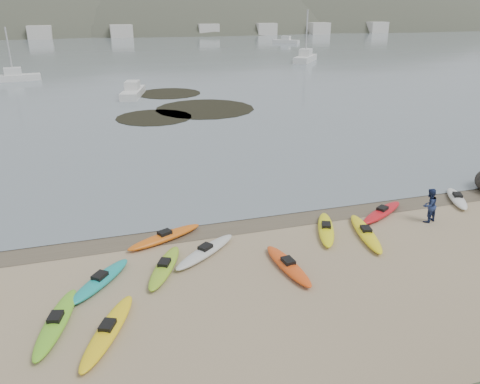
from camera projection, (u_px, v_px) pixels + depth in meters
name	position (u px, v px, depth m)	size (l,w,h in m)	color
ground	(240.00, 221.00, 22.62)	(600.00, 600.00, 0.00)	tan
wet_sand	(242.00, 223.00, 22.35)	(60.00, 60.00, 0.00)	brown
water	(97.00, 23.00, 288.91)	(1200.00, 1200.00, 0.00)	slate
kayaks	(234.00, 256.00, 19.12)	(24.12, 9.15, 0.34)	beige
person_east	(429.00, 205.00, 22.23)	(0.82, 0.64, 1.69)	navy
kelp_mats	(182.00, 106.00, 48.41)	(13.88, 19.62, 0.04)	black
moored_boats	(160.00, 59.00, 86.66)	(92.07, 77.72, 1.24)	silver
far_hills	(197.00, 67.00, 211.46)	(550.00, 135.00, 80.00)	#384235
far_town	(127.00, 31.00, 152.23)	(199.00, 5.00, 4.00)	beige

